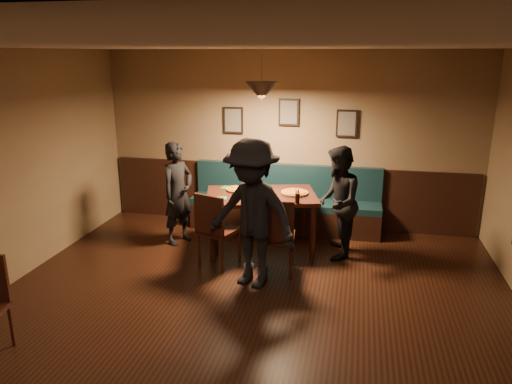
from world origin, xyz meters
TOP-DOWN VIEW (x-y plane):
  - floor at (0.00, 0.00)m, footprint 7.00×7.00m
  - ceiling at (0.00, 0.00)m, footprint 7.00×7.00m
  - wall_back at (0.00, 3.50)m, footprint 6.00×0.00m
  - wainscot at (0.00, 3.47)m, footprint 5.88×0.06m
  - booth_bench at (0.00, 3.20)m, footprint 3.00×0.60m
  - picture_left at (-0.90, 3.47)m, footprint 0.32×0.04m
  - picture_center at (0.00, 3.47)m, footprint 0.32×0.04m
  - picture_right at (0.90, 3.47)m, footprint 0.32×0.04m
  - pendant_lamp at (-0.21, 2.36)m, footprint 0.44×0.44m
  - dining_table at (-0.21, 2.36)m, footprint 1.74×1.35m
  - chair_near_left at (-0.65, 1.70)m, footprint 0.58×0.58m
  - chair_near_right at (0.14, 1.62)m, footprint 0.49×0.49m
  - diner_left at (-1.46, 2.34)m, footprint 0.56×0.65m
  - diner_right at (0.86, 2.31)m, footprint 0.61×0.77m
  - diner_front at (-0.09, 1.23)m, footprint 1.33×1.03m
  - pizza_a at (-0.57, 2.47)m, footprint 0.38×0.38m
  - pizza_b at (-0.24, 2.23)m, footprint 0.40×0.40m
  - pizza_c at (0.25, 2.46)m, footprint 0.44×0.44m
  - soda_glass at (0.34, 2.05)m, footprint 0.08×0.08m
  - tabasco_bottle at (0.32, 2.30)m, footprint 0.03×0.03m
  - napkin_a at (-0.77, 2.57)m, footprint 0.19×0.19m
  - napkin_b at (-0.71, 2.04)m, footprint 0.17×0.17m
  - cutlery_set at (-0.29, 2.01)m, footprint 0.18×0.04m

SIDE VIEW (x-z plane):
  - floor at x=0.00m, z-range 0.00..0.00m
  - dining_table at x=-0.21m, z-range 0.00..0.82m
  - wainscot at x=0.00m, z-range 0.00..1.00m
  - booth_bench at x=0.00m, z-range 0.00..1.00m
  - chair_near_left at x=-0.65m, z-range 0.00..1.02m
  - chair_near_right at x=0.14m, z-range 0.00..1.03m
  - diner_left at x=-1.46m, z-range 0.00..1.52m
  - diner_right at x=0.86m, z-range 0.00..1.56m
  - cutlery_set at x=-0.29m, z-range 0.82..0.82m
  - napkin_b at x=-0.71m, z-range 0.82..0.83m
  - napkin_a at x=-0.77m, z-range 0.82..0.83m
  - pizza_b at x=-0.24m, z-range 0.82..0.86m
  - pizza_a at x=-0.57m, z-range 0.82..0.86m
  - pizza_c at x=0.25m, z-range 0.82..0.86m
  - tabasco_bottle at x=0.32m, z-range 0.82..0.94m
  - soda_glass at x=0.34m, z-range 0.82..0.96m
  - diner_front at x=-0.09m, z-range 0.00..1.81m
  - wall_back at x=0.00m, z-range -1.60..4.40m
  - picture_left at x=-0.90m, z-range 1.49..1.91m
  - picture_right at x=0.90m, z-range 1.49..1.91m
  - picture_center at x=0.00m, z-range 1.64..2.06m
  - pendant_lamp at x=-0.21m, z-range 2.12..2.38m
  - ceiling at x=0.00m, z-range 2.80..2.80m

